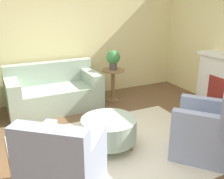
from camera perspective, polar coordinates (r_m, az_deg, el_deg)
ground_plane at (r=4.01m, az=1.53°, el=-12.81°), size 16.00×16.00×0.00m
wall_back at (r=5.86m, az=-10.16°, el=11.58°), size 9.00×0.12×2.80m
rug at (r=4.01m, az=1.53°, el=-12.75°), size 3.03×2.27×0.01m
couch at (r=5.44m, az=-12.52°, el=-0.64°), size 1.81×0.91×0.91m
armchair_left at (r=2.96m, az=-10.75°, el=-16.95°), size 1.08×1.08×1.00m
armchair_right at (r=3.91m, az=20.13°, el=-8.43°), size 1.08×1.08×1.00m
ottoman_table at (r=3.93m, az=-0.71°, el=-8.63°), size 0.83×0.83×0.45m
side_table at (r=5.64m, az=0.24°, el=2.00°), size 0.48×0.48×0.72m
potted_plant_on_side_table at (r=5.52m, az=0.25°, el=6.79°), size 0.29×0.29×0.41m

